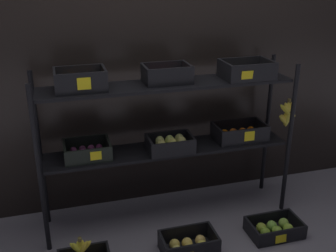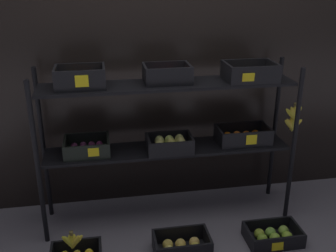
# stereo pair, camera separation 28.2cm
# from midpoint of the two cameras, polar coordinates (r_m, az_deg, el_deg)

# --- Properties ---
(ground_plane) EXTENTS (10.00, 10.00, 0.00)m
(ground_plane) POSITION_cam_midpoint_polar(r_m,az_deg,el_deg) (3.16, 2.61, -12.37)
(ground_plane) COLOR slate
(storefront_wall) EXTENTS (4.15, 0.12, 2.28)m
(storefront_wall) POSITION_cam_midpoint_polar(r_m,az_deg,el_deg) (3.04, 1.50, 9.72)
(storefront_wall) COLOR black
(storefront_wall) RESTS_ON ground_plane
(display_rack) EXTENTS (1.88, 0.36, 1.17)m
(display_rack) POSITION_cam_midpoint_polar(r_m,az_deg,el_deg) (2.80, 3.45, 1.26)
(display_rack) COLOR black
(display_rack) RESTS_ON ground_plane
(crate_ground_apple_gold) EXTENTS (0.37, 0.23, 0.13)m
(crate_ground_apple_gold) POSITION_cam_midpoint_polar(r_m,az_deg,el_deg) (2.79, 4.95, -16.55)
(crate_ground_apple_gold) COLOR black
(crate_ground_apple_gold) RESTS_ON ground_plane
(crate_ground_apple_green) EXTENTS (0.37, 0.24, 0.11)m
(crate_ground_apple_green) POSITION_cam_midpoint_polar(r_m,az_deg,el_deg) (3.00, 17.21, -14.56)
(crate_ground_apple_green) COLOR black
(crate_ground_apple_green) RESTS_ON ground_plane
(banana_bunch_loose) EXTENTS (0.15, 0.04, 0.13)m
(banana_bunch_loose) POSITION_cam_midpoint_polar(r_m,az_deg,el_deg) (2.64, -10.21, -15.73)
(banana_bunch_loose) COLOR brown
(banana_bunch_loose) RESTS_ON crate_ground_lemon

